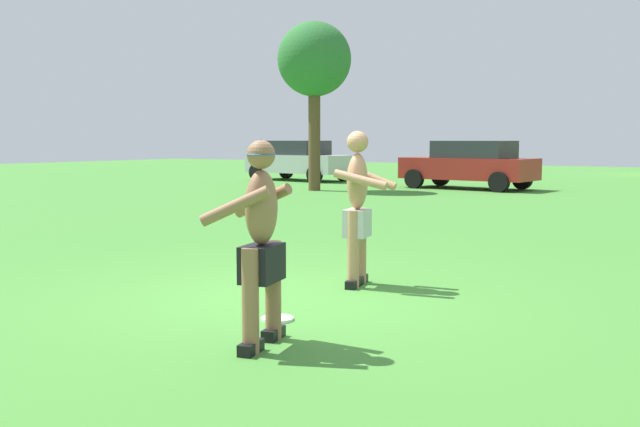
{
  "coord_description": "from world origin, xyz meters",
  "views": [
    {
      "loc": [
        4.22,
        -5.83,
        1.6
      ],
      "look_at": [
        0.61,
        -0.2,
        0.92
      ],
      "focal_mm": 40.35,
      "sensor_mm": 36.0,
      "label": 1
    }
  ],
  "objects_px": {
    "player_in_black": "(261,235)",
    "tree_right_field": "(314,62)",
    "frisbee": "(277,319)",
    "car_silver_far_end": "(298,160)",
    "player_near": "(358,205)",
    "car_red_mid_lot": "(470,164)"
  },
  "relations": [
    {
      "from": "player_in_black",
      "to": "tree_right_field",
      "type": "bearing_deg",
      "value": 121.77
    },
    {
      "from": "frisbee",
      "to": "car_silver_far_end",
      "type": "distance_m",
      "value": 22.3
    },
    {
      "from": "frisbee",
      "to": "player_near",
      "type": "bearing_deg",
      "value": 95.18
    },
    {
      "from": "player_near",
      "to": "tree_right_field",
      "type": "xyz_separation_m",
      "value": [
        -8.63,
        12.36,
        3.15
      ]
    },
    {
      "from": "player_near",
      "to": "frisbee",
      "type": "height_order",
      "value": "player_near"
    },
    {
      "from": "player_in_black",
      "to": "frisbee",
      "type": "height_order",
      "value": "player_in_black"
    },
    {
      "from": "frisbee",
      "to": "car_red_mid_lot",
      "type": "relative_size",
      "value": 0.07
    },
    {
      "from": "player_near",
      "to": "car_red_mid_lot",
      "type": "height_order",
      "value": "player_near"
    },
    {
      "from": "car_silver_far_end",
      "to": "tree_right_field",
      "type": "relative_size",
      "value": 0.84
    },
    {
      "from": "frisbee",
      "to": "car_red_mid_lot",
      "type": "xyz_separation_m",
      "value": [
        -4.9,
        17.46,
        0.81
      ]
    },
    {
      "from": "car_red_mid_lot",
      "to": "player_near",
      "type": "bearing_deg",
      "value": -73.22
    },
    {
      "from": "frisbee",
      "to": "car_silver_far_end",
      "type": "relative_size",
      "value": 0.07
    },
    {
      "from": "player_near",
      "to": "frisbee",
      "type": "distance_m",
      "value": 1.94
    },
    {
      "from": "frisbee",
      "to": "tree_right_field",
      "type": "height_order",
      "value": "tree_right_field"
    },
    {
      "from": "tree_right_field",
      "to": "frisbee",
      "type": "bearing_deg",
      "value": -58.02
    },
    {
      "from": "car_silver_far_end",
      "to": "tree_right_field",
      "type": "distance_m",
      "value": 6.56
    },
    {
      "from": "player_near",
      "to": "player_in_black",
      "type": "relative_size",
      "value": 1.05
    },
    {
      "from": "player_in_black",
      "to": "frisbee",
      "type": "xyz_separation_m",
      "value": [
        -0.38,
        0.72,
        -0.87
      ]
    },
    {
      "from": "player_in_black",
      "to": "car_silver_far_end",
      "type": "bearing_deg",
      "value": 123.68
    },
    {
      "from": "player_near",
      "to": "car_silver_far_end",
      "type": "height_order",
      "value": "player_near"
    },
    {
      "from": "player_near",
      "to": "frisbee",
      "type": "relative_size",
      "value": 5.81
    },
    {
      "from": "car_silver_far_end",
      "to": "tree_right_field",
      "type": "height_order",
      "value": "tree_right_field"
    }
  ]
}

